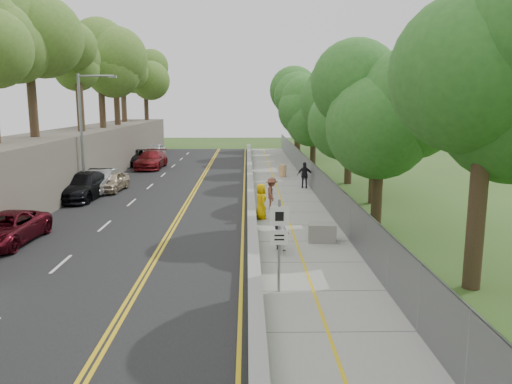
{
  "coord_description": "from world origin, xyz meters",
  "views": [
    {
      "loc": [
        0.01,
        -18.62,
        6.21
      ],
      "look_at": [
        0.5,
        8.0,
        1.4
      ],
      "focal_mm": 35.0,
      "sensor_mm": 36.0,
      "label": 1
    }
  ],
  "objects": [
    {
      "name": "sidewalk",
      "position": [
        2.55,
        15.0,
        0.03
      ],
      "size": [
        4.2,
        66.0,
        0.05
      ],
      "primitive_type": "cube",
      "color": "gray",
      "rests_on": "ground"
    },
    {
      "name": "car_7",
      "position": [
        -9.0,
        28.19,
        0.87
      ],
      "size": [
        2.52,
        5.81,
        1.66
      ],
      "primitive_type": "imported",
      "rotation": [
        0.0,
        0.0,
        -0.03
      ],
      "color": "maroon",
      "rests_on": "road"
    },
    {
      "name": "signpost",
      "position": [
        1.05,
        -3.02,
        1.96
      ],
      "size": [
        0.62,
        0.09,
        3.1
      ],
      "color": "gray",
      "rests_on": "sidewalk"
    },
    {
      "name": "car_8",
      "position": [
        -10.6,
        39.47,
        0.74
      ],
      "size": [
        1.95,
        4.21,
        1.4
      ],
      "primitive_type": "imported",
      "rotation": [
        0.0,
        0.0,
        -0.07
      ],
      "color": "silver",
      "rests_on": "road"
    },
    {
      "name": "car_3",
      "position": [
        -10.6,
        13.29,
        0.88
      ],
      "size": [
        2.79,
        5.95,
        1.68
      ],
      "primitive_type": "imported",
      "rotation": [
        0.0,
        0.0,
        -0.08
      ],
      "color": "black",
      "rests_on": "road"
    },
    {
      "name": "streetlight",
      "position": [
        -10.46,
        14.0,
        4.64
      ],
      "size": [
        2.52,
        0.22,
        8.0
      ],
      "color": "gray",
      "rests_on": "ground"
    },
    {
      "name": "car_4",
      "position": [
        -9.5,
        16.03,
        0.73
      ],
      "size": [
        1.94,
        4.19,
        1.39
      ],
      "primitive_type": "imported",
      "rotation": [
        0.0,
        0.0,
        -0.08
      ],
      "color": "tan",
      "rests_on": "road"
    },
    {
      "name": "jersey_barrier",
      "position": [
        0.25,
        15.0,
        0.3
      ],
      "size": [
        0.42,
        66.0,
        0.6
      ],
      "primitive_type": "cube",
      "color": "#73D118",
      "rests_on": "ground"
    },
    {
      "name": "rock_embankment",
      "position": [
        -13.5,
        15.0,
        2.0
      ],
      "size": [
        5.0,
        66.0,
        4.0
      ],
      "primitive_type": "cube",
      "color": "#595147",
      "rests_on": "ground"
    },
    {
      "name": "trees_embankment",
      "position": [
        -13.0,
        15.0,
        10.5
      ],
      "size": [
        6.4,
        66.0,
        13.0
      ],
      "primitive_type": null,
      "color": "#5A852F",
      "rests_on": "rock_embankment"
    },
    {
      "name": "painter_1",
      "position": [
        1.45,
        1.0,
        0.85
      ],
      "size": [
        0.48,
        0.64,
        1.61
      ],
      "primitive_type": "imported",
      "rotation": [
        0.0,
        0.0,
        1.73
      ],
      "color": "silver",
      "rests_on": "sidewalk"
    },
    {
      "name": "person_far",
      "position": [
        4.2,
        17.01,
        0.99
      ],
      "size": [
        1.15,
        0.59,
        1.89
      ],
      "primitive_type": "imported",
      "rotation": [
        0.0,
        0.0,
        3.02
      ],
      "color": "black",
      "rests_on": "sidewalk"
    },
    {
      "name": "painter_3",
      "position": [
        1.45,
        9.83,
        0.98
      ],
      "size": [
        0.7,
        1.21,
        1.86
      ],
      "primitive_type": "imported",
      "rotation": [
        0.0,
        0.0,
        1.56
      ],
      "color": "brown",
      "rests_on": "sidewalk"
    },
    {
      "name": "trees_fenceside",
      "position": [
        7.0,
        15.0,
        7.0
      ],
      "size": [
        7.0,
        66.0,
        14.0
      ],
      "primitive_type": null,
      "color": "#38782B",
      "rests_on": "ground"
    },
    {
      "name": "painter_0",
      "position": [
        0.75,
        7.39,
        1.0
      ],
      "size": [
        0.83,
        1.05,
        1.9
      ],
      "primitive_type": "imported",
      "rotation": [
        0.0,
        0.0,
        1.83
      ],
      "color": "#DFA703",
      "rests_on": "sidewalk"
    },
    {
      "name": "chainlink_fence",
      "position": [
        4.65,
        15.0,
        1.0
      ],
      "size": [
        0.04,
        66.0,
        2.0
      ],
      "primitive_type": "cube",
      "color": "slate",
      "rests_on": "ground"
    },
    {
      "name": "ground",
      "position": [
        0.0,
        0.0,
        0.0
      ],
      "size": [
        140.0,
        140.0,
        0.0
      ],
      "primitive_type": "plane",
      "color": "#33511E",
      "rests_on": "ground"
    },
    {
      "name": "car_6",
      "position": [
        -10.6,
        30.97,
        0.8
      ],
      "size": [
        2.7,
        5.55,
        1.52
      ],
      "primitive_type": "imported",
      "rotation": [
        0.0,
        0.0,
        0.03
      ],
      "color": "black",
      "rests_on": "road"
    },
    {
      "name": "car_2",
      "position": [
        -10.6,
        2.78,
        0.74
      ],
      "size": [
        2.54,
        5.11,
        1.39
      ],
      "primitive_type": "imported",
      "rotation": [
        0.0,
        0.0,
        -0.05
      ],
      "color": "#580C18",
      "rests_on": "road"
    },
    {
      "name": "concrete_block",
      "position": [
        3.37,
        3.0,
        0.46
      ],
      "size": [
        1.3,
        1.03,
        0.81
      ],
      "primitive_type": "cube",
      "rotation": [
        0.0,
        0.0,
        -0.1
      ],
      "color": "slate",
      "rests_on": "sidewalk"
    },
    {
      "name": "painter_2",
      "position": [
        1.45,
        1.75,
        0.82
      ],
      "size": [
        0.78,
        0.89,
        1.54
      ],
      "primitive_type": "imported",
      "rotation": [
        0.0,
        0.0,
        1.88
      ],
      "color": "black",
      "rests_on": "sidewalk"
    },
    {
      "name": "car_5",
      "position": [
        -10.1,
        15.7,
        0.83
      ],
      "size": [
        2.13,
        4.92,
        1.57
      ],
      "primitive_type": "imported",
      "rotation": [
        0.0,
        0.0,
        -0.1
      ],
      "color": "#97999E",
      "rests_on": "road"
    },
    {
      "name": "road",
      "position": [
        -5.4,
        15.0,
        0.02
      ],
      "size": [
        11.2,
        66.0,
        0.04
      ],
      "primitive_type": "cube",
      "color": "black",
      "rests_on": "ground"
    },
    {
      "name": "construction_barrel",
      "position": [
        3.0,
        22.64,
        0.56
      ],
      "size": [
        0.62,
        0.62,
        1.02
      ],
      "primitive_type": "cylinder",
      "color": "#D66100",
      "rests_on": "sidewalk"
    }
  ]
}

